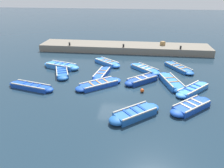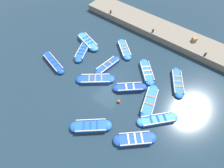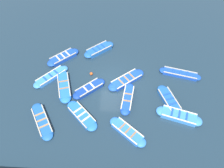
{
  "view_description": "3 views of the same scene",
  "coord_description": "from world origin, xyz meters",
  "px_view_note": "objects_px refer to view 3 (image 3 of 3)",
  "views": [
    {
      "loc": [
        15.22,
        1.7,
        6.96
      ],
      "look_at": [
        0.28,
        -0.18,
        0.15
      ],
      "focal_mm": 35.0,
      "sensor_mm": 36.0,
      "label": 1
    },
    {
      "loc": [
        7.55,
        6.27,
        13.78
      ],
      "look_at": [
        -0.01,
        0.49,
        0.2
      ],
      "focal_mm": 28.0,
      "sensor_mm": 36.0,
      "label": 2
    },
    {
      "loc": [
        -12.25,
        -0.55,
        15.06
      ],
      "look_at": [
        -0.32,
        0.1,
        0.49
      ],
      "focal_mm": 35.0,
      "sensor_mm": 36.0,
      "label": 3
    }
  ],
  "objects_px": {
    "boat_end_of_row": "(99,50)",
    "boat_drifting": "(179,116)",
    "boat_bow_out": "(82,115)",
    "boat_near_quay": "(51,77)",
    "boat_centre": "(64,86)",
    "boat_inner_gap": "(128,132)",
    "boat_outer_left": "(169,100)",
    "boat_outer_right": "(128,99)",
    "boat_alongside": "(89,89)",
    "boat_mid_row": "(63,57)",
    "boat_stern_in": "(42,121)",
    "boat_far_corner": "(180,74)",
    "buoy_orange_near": "(91,74)",
    "boat_broadside": "(126,80)"
  },
  "relations": [
    {
      "from": "boat_end_of_row",
      "to": "boat_drifting",
      "type": "height_order",
      "value": "boat_end_of_row"
    },
    {
      "from": "boat_end_of_row",
      "to": "boat_bow_out",
      "type": "xyz_separation_m",
      "value": [
        -7.73,
        0.66,
        -0.06
      ]
    },
    {
      "from": "boat_near_quay",
      "to": "boat_centre",
      "type": "distance_m",
      "value": 1.77
    },
    {
      "from": "boat_inner_gap",
      "to": "boat_outer_left",
      "type": "relative_size",
      "value": 0.9
    },
    {
      "from": "boat_outer_right",
      "to": "boat_outer_left",
      "type": "bearing_deg",
      "value": -89.25
    },
    {
      "from": "boat_drifting",
      "to": "boat_alongside",
      "type": "bearing_deg",
      "value": 72.39
    },
    {
      "from": "boat_centre",
      "to": "boat_mid_row",
      "type": "height_order",
      "value": "boat_centre"
    },
    {
      "from": "boat_alongside",
      "to": "boat_stern_in",
      "type": "xyz_separation_m",
      "value": [
        -3.34,
        3.28,
        -0.04
      ]
    },
    {
      "from": "boat_far_corner",
      "to": "boat_bow_out",
      "type": "height_order",
      "value": "boat_far_corner"
    },
    {
      "from": "boat_end_of_row",
      "to": "boat_mid_row",
      "type": "relative_size",
      "value": 1.03
    },
    {
      "from": "boat_bow_out",
      "to": "boat_far_corner",
      "type": "bearing_deg",
      "value": -59.83
    },
    {
      "from": "boat_far_corner",
      "to": "boat_stern_in",
      "type": "xyz_separation_m",
      "value": [
        -5.54,
        11.4,
        -0.02
      ]
    },
    {
      "from": "buoy_orange_near",
      "to": "boat_end_of_row",
      "type": "bearing_deg",
      "value": -7.41
    },
    {
      "from": "boat_alongside",
      "to": "boat_mid_row",
      "type": "xyz_separation_m",
      "value": [
        3.77,
        3.02,
        -0.0
      ]
    },
    {
      "from": "boat_inner_gap",
      "to": "boat_centre",
      "type": "bearing_deg",
      "value": 54.02
    },
    {
      "from": "boat_inner_gap",
      "to": "boat_drifting",
      "type": "xyz_separation_m",
      "value": [
        1.56,
        -4.02,
        0.03
      ]
    },
    {
      "from": "boat_near_quay",
      "to": "boat_broadside",
      "type": "relative_size",
      "value": 0.9
    },
    {
      "from": "boat_alongside",
      "to": "boat_drifting",
      "type": "bearing_deg",
      "value": -107.61
    },
    {
      "from": "boat_drifting",
      "to": "buoy_orange_near",
      "type": "distance_m",
      "value": 8.48
    },
    {
      "from": "boat_broadside",
      "to": "boat_drifting",
      "type": "height_order",
      "value": "boat_drifting"
    },
    {
      "from": "boat_inner_gap",
      "to": "boat_near_quay",
      "type": "height_order",
      "value": "boat_inner_gap"
    },
    {
      "from": "boat_stern_in",
      "to": "boat_broadside",
      "type": "distance_m",
      "value": 7.92
    },
    {
      "from": "boat_far_corner",
      "to": "boat_outer_left",
      "type": "relative_size",
      "value": 1.13
    },
    {
      "from": "boat_end_of_row",
      "to": "boat_broadside",
      "type": "height_order",
      "value": "boat_end_of_row"
    },
    {
      "from": "boat_inner_gap",
      "to": "boat_stern_in",
      "type": "height_order",
      "value": "boat_inner_gap"
    },
    {
      "from": "boat_centre",
      "to": "boat_outer_left",
      "type": "distance_m",
      "value": 9.08
    },
    {
      "from": "boat_alongside",
      "to": "boat_far_corner",
      "type": "xyz_separation_m",
      "value": [
        2.2,
        -8.12,
        -0.02
      ]
    },
    {
      "from": "boat_outer_left",
      "to": "boat_near_quay",
      "type": "bearing_deg",
      "value": 78.85
    },
    {
      "from": "boat_centre",
      "to": "boat_bow_out",
      "type": "relative_size",
      "value": 1.25
    },
    {
      "from": "boat_far_corner",
      "to": "boat_near_quay",
      "type": "distance_m",
      "value": 11.8
    },
    {
      "from": "boat_end_of_row",
      "to": "boat_broadside",
      "type": "xyz_separation_m",
      "value": [
        -3.86,
        -2.82,
        -0.04
      ]
    },
    {
      "from": "boat_inner_gap",
      "to": "boat_far_corner",
      "type": "xyz_separation_m",
      "value": [
        6.1,
        -4.76,
        -0.01
      ]
    },
    {
      "from": "boat_centre",
      "to": "boat_far_corner",
      "type": "bearing_deg",
      "value": -78.83
    },
    {
      "from": "buoy_orange_near",
      "to": "boat_broadside",
      "type": "bearing_deg",
      "value": -100.42
    },
    {
      "from": "boat_outer_right",
      "to": "boat_drifting",
      "type": "height_order",
      "value": "boat_drifting"
    },
    {
      "from": "boat_centre",
      "to": "buoy_orange_near",
      "type": "bearing_deg",
      "value": -53.36
    },
    {
      "from": "boat_outer_right",
      "to": "boat_centre",
      "type": "relative_size",
      "value": 0.89
    },
    {
      "from": "boat_near_quay",
      "to": "boat_end_of_row",
      "type": "bearing_deg",
      "value": -46.45
    },
    {
      "from": "boat_end_of_row",
      "to": "buoy_orange_near",
      "type": "height_order",
      "value": "boat_end_of_row"
    },
    {
      "from": "boat_centre",
      "to": "boat_outer_left",
      "type": "height_order",
      "value": "boat_centre"
    },
    {
      "from": "boat_alongside",
      "to": "buoy_orange_near",
      "type": "bearing_deg",
      "value": 0.84
    },
    {
      "from": "boat_near_quay",
      "to": "boat_drifting",
      "type": "height_order",
      "value": "boat_drifting"
    },
    {
      "from": "boat_inner_gap",
      "to": "boat_centre",
      "type": "xyz_separation_m",
      "value": [
        4.06,
        5.59,
        0.02
      ]
    },
    {
      "from": "boat_outer_right",
      "to": "boat_bow_out",
      "type": "relative_size",
      "value": 1.11
    },
    {
      "from": "boat_stern_in",
      "to": "boat_mid_row",
      "type": "relative_size",
      "value": 1.14
    },
    {
      "from": "boat_end_of_row",
      "to": "buoy_orange_near",
      "type": "relative_size",
      "value": 11.5
    },
    {
      "from": "boat_bow_out",
      "to": "buoy_orange_near",
      "type": "distance_m",
      "value": 4.47
    },
    {
      "from": "boat_bow_out",
      "to": "buoy_orange_near",
      "type": "xyz_separation_m",
      "value": [
        4.47,
        -0.23,
        -0.01
      ]
    },
    {
      "from": "boat_inner_gap",
      "to": "boat_outer_right",
      "type": "xyz_separation_m",
      "value": [
        3.03,
        0.03,
        0.01
      ]
    },
    {
      "from": "boat_centre",
      "to": "boat_bow_out",
      "type": "bearing_deg",
      "value": -145.11
    }
  ]
}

